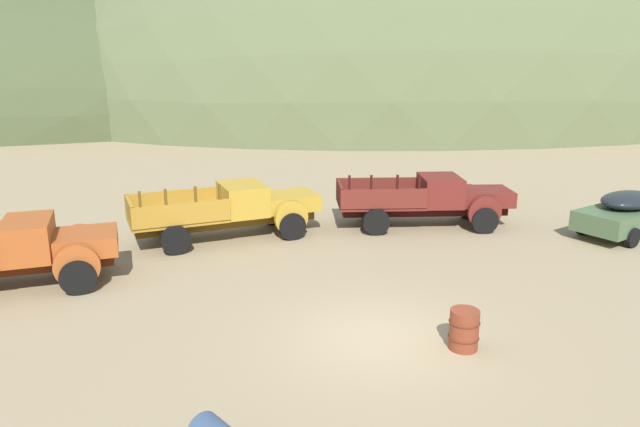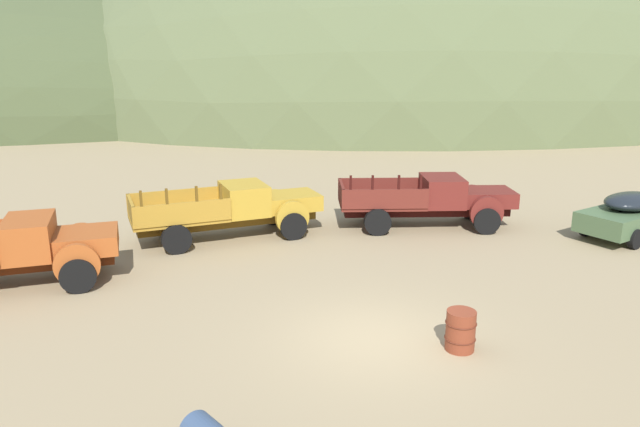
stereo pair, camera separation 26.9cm
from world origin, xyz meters
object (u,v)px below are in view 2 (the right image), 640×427
object	(u,v)px
truck_oxide_orange	(27,250)
car_weathered_green	(637,212)
truck_oxblood	(438,200)
oil_drum_foreground	(460,330)
truck_mustard	(241,209)

from	to	relation	value
truck_oxide_orange	car_weathered_green	size ratio (longest dim) A/B	1.07
truck_oxblood	oil_drum_foreground	xyz separation A→B (m)	(-4.05, -8.70, -0.55)
car_weathered_green	oil_drum_foreground	size ratio (longest dim) A/B	5.86
truck_mustard	truck_oxblood	distance (m)	7.25
truck_mustard	truck_oxblood	size ratio (longest dim) A/B	1.00
oil_drum_foreground	truck_oxblood	bearing A→B (deg)	65.03
truck_oxblood	car_weathered_green	distance (m)	6.96
truck_mustard	car_weathered_green	world-z (taller)	truck_mustard
truck_oxide_orange	truck_oxblood	xyz separation A→B (m)	(13.62, 1.79, 0.00)
car_weathered_green	oil_drum_foreground	world-z (taller)	car_weathered_green
truck_mustard	car_weathered_green	size ratio (longest dim) A/B	1.26
truck_oxide_orange	oil_drum_foreground	bearing A→B (deg)	-36.66
truck_oxblood	oil_drum_foreground	size ratio (longest dim) A/B	7.37
truck_oxide_orange	oil_drum_foreground	size ratio (longest dim) A/B	6.25
truck_mustard	car_weathered_green	distance (m)	14.03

